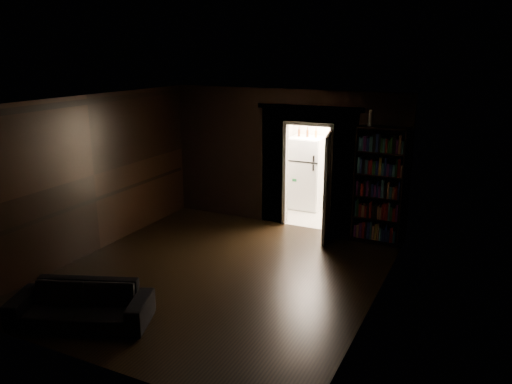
# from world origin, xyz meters

# --- Properties ---
(ground) EXTENTS (5.50, 5.50, 0.00)m
(ground) POSITION_xyz_m (0.00, 0.00, 0.00)
(ground) COLOR black
(ground) RESTS_ON ground
(room_walls) EXTENTS (5.02, 5.61, 2.84)m
(room_walls) POSITION_xyz_m (-0.01, 1.07, 1.68)
(room_walls) COLOR black
(room_walls) RESTS_ON ground
(kitchen_alcove) EXTENTS (2.20, 1.80, 2.60)m
(kitchen_alcove) POSITION_xyz_m (0.50, 3.87, 1.21)
(kitchen_alcove) COLOR beige
(kitchen_alcove) RESTS_ON ground
(sofa) EXTENTS (1.98, 1.39, 0.70)m
(sofa) POSITION_xyz_m (-0.89, -2.10, 0.35)
(sofa) COLOR black
(sofa) RESTS_ON ground
(bookshelf) EXTENTS (0.96, 0.60, 2.20)m
(bookshelf) POSITION_xyz_m (1.98, 2.55, 1.10)
(bookshelf) COLOR black
(bookshelf) RESTS_ON ground
(refrigerator) EXTENTS (0.89, 0.85, 1.65)m
(refrigerator) POSITION_xyz_m (0.04, 4.03, 0.82)
(refrigerator) COLOR white
(refrigerator) RESTS_ON ground
(door) EXTENTS (0.22, 0.84, 2.05)m
(door) POSITION_xyz_m (1.06, 2.31, 1.02)
(door) COLOR silver
(door) RESTS_ON ground
(figurine) EXTENTS (0.13, 0.13, 0.30)m
(figurine) POSITION_xyz_m (1.75, 2.56, 2.35)
(figurine) COLOR silver
(figurine) RESTS_ON bookshelf
(bottles) EXTENTS (0.57, 0.10, 0.23)m
(bottles) POSITION_xyz_m (0.02, 4.04, 1.76)
(bottles) COLOR black
(bottles) RESTS_ON refrigerator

